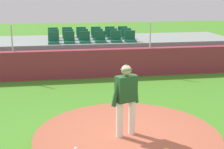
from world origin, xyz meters
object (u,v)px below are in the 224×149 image
at_px(stadium_chair_14, 81,34).
at_px(stadium_chair_15, 96,34).
at_px(stadium_chair_1, 69,40).
at_px(stadium_chair_13, 67,34).
at_px(stadium_chair_4, 116,39).
at_px(stadium_chair_0, 54,40).
at_px(stadium_chair_12, 53,35).
at_px(stadium_chair_2, 85,39).
at_px(stadium_chair_7, 68,37).
at_px(stadium_chair_3, 100,39).
at_px(stadium_chair_8, 83,37).
at_px(stadium_chair_10, 112,36).
at_px(stadium_chair_6, 54,37).
at_px(stadium_chair_16, 110,34).
at_px(stadium_chair_17, 123,33).
at_px(stadium_chair_11, 127,36).
at_px(pitcher, 126,95).
at_px(stadium_chair_9, 98,36).
at_px(baseball, 76,149).
at_px(stadium_chair_5, 130,38).

bearing_deg(stadium_chair_14, stadium_chair_15, 178.51).
xyz_separation_m(stadium_chair_1, stadium_chair_13, (-0.03, 1.81, 0.00)).
bearing_deg(stadium_chair_15, stadium_chair_4, 111.65).
height_order(stadium_chair_0, stadium_chair_12, same).
relative_size(stadium_chair_12, stadium_chair_13, 1.00).
relative_size(stadium_chair_2, stadium_chair_14, 1.00).
bearing_deg(stadium_chair_4, stadium_chair_12, -32.12).
bearing_deg(stadium_chair_7, stadium_chair_3, 147.29).
bearing_deg(stadium_chair_14, stadium_chair_7, 53.56).
bearing_deg(stadium_chair_2, stadium_chair_8, -89.31).
bearing_deg(stadium_chair_3, stadium_chair_15, -90.35).
relative_size(stadium_chair_8, stadium_chair_15, 1.00).
bearing_deg(stadium_chair_10, stadium_chair_12, -17.16).
relative_size(stadium_chair_4, stadium_chair_6, 1.00).
distance_m(stadium_chair_7, stadium_chair_16, 2.30).
relative_size(stadium_chair_1, stadium_chair_4, 1.00).
bearing_deg(stadium_chair_17, stadium_chair_11, 90.84).
distance_m(pitcher, stadium_chair_6, 8.75).
bearing_deg(stadium_chair_10, pitcher, 82.74).
relative_size(stadium_chair_7, stadium_chair_8, 1.00).
xyz_separation_m(pitcher, stadium_chair_2, (-0.31, 7.66, 0.17)).
bearing_deg(stadium_chair_12, stadium_chair_13, -177.69).
xyz_separation_m(stadium_chair_1, stadium_chair_9, (1.39, 0.86, 0.00)).
bearing_deg(stadium_chair_11, stadium_chair_2, 23.23).
xyz_separation_m(stadium_chair_4, stadium_chair_12, (-2.84, 1.78, 0.00)).
bearing_deg(stadium_chair_8, stadium_chair_6, -1.09).
relative_size(baseball, stadium_chair_13, 0.15).
bearing_deg(stadium_chair_17, stadium_chair_13, -0.81).
relative_size(pitcher, stadium_chair_4, 3.45).
height_order(stadium_chair_0, stadium_chair_15, same).
relative_size(stadium_chair_3, stadium_chair_5, 1.00).
bearing_deg(stadium_chair_14, baseball, 85.04).
xyz_separation_m(stadium_chair_2, stadium_chair_7, (-0.70, 0.88, 0.00)).
xyz_separation_m(stadium_chair_16, stadium_chair_17, (0.66, -0.00, 0.00)).
bearing_deg(pitcher, stadium_chair_12, 80.29).
bearing_deg(pitcher, stadium_chair_15, 67.45).
xyz_separation_m(stadium_chair_7, stadium_chair_13, (-0.03, 0.92, 0.00)).
height_order(stadium_chair_5, stadium_chair_12, same).
distance_m(stadium_chair_0, stadium_chair_16, 3.33).
bearing_deg(stadium_chair_11, stadium_chair_6, -0.36).
relative_size(stadium_chair_13, stadium_chair_14, 1.00).
xyz_separation_m(baseball, stadium_chair_9, (1.59, 9.10, 1.14)).
bearing_deg(stadium_chair_9, stadium_chair_13, -33.57).
distance_m(stadium_chair_10, stadium_chair_16, 0.86).
height_order(stadium_chair_4, stadium_chair_11, same).
bearing_deg(stadium_chair_6, stadium_chair_12, -87.18).
xyz_separation_m(stadium_chair_11, stadium_chair_16, (-0.67, 0.87, 0.00)).
distance_m(stadium_chair_3, stadium_chair_8, 1.15).
distance_m(stadium_chair_4, stadium_chair_12, 3.35).
distance_m(pitcher, stadium_chair_7, 8.60).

